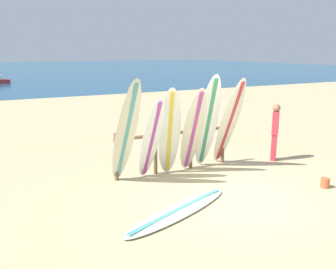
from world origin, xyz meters
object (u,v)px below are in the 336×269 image
surfboard_leaning_center_right (208,122)px  surfboard_leaning_right (229,123)px  surfboard_leaning_far_left (126,133)px  beachgoer_standing (275,130)px  surfboard_rack (174,144)px  surfboard_leaning_center_left (169,132)px  surfboard_leaning_center (193,131)px  surfboard_leaning_left (151,139)px  surfboard_lying_on_sand (179,211)px  sand_bucket (325,183)px

surfboard_leaning_center_right → surfboard_leaning_right: (0.56, -0.11, -0.04)m
surfboard_leaning_far_left → beachgoer_standing: size_ratio=1.56×
surfboard_rack → surfboard_leaning_center_left: size_ratio=1.43×
surfboard_leaning_far_left → beachgoer_standing: (4.22, -0.03, -0.35)m
surfboard_leaning_center → surfboard_leaning_right: 1.06m
surfboard_leaning_center_right → surfboard_leaning_right: size_ratio=1.04×
surfboard_leaning_left → surfboard_lying_on_sand: (-0.27, -1.79, -0.94)m
surfboard_leaning_left → surfboard_leaning_far_left: bearing=-171.5°
surfboard_leaning_center_left → surfboard_lying_on_sand: 2.28m
surfboard_leaning_right → surfboard_leaning_center_right: bearing=168.4°
sand_bucket → beachgoer_standing: bearing=78.3°
surfboard_lying_on_sand → beachgoer_standing: (3.85, 1.67, 0.82)m
surfboard_leaning_right → sand_bucket: bearing=-64.2°
surfboard_lying_on_sand → sand_bucket: size_ratio=12.93×
sand_bucket → surfboard_leaning_far_left: bearing=151.5°
surfboard_rack → surfboard_leaning_center: surfboard_leaning_center is taller
surfboard_leaning_far_left → surfboard_leaning_left: bearing=8.5°
surfboard_leaning_left → sand_bucket: (3.16, -2.16, -0.87)m
surfboard_rack → surfboard_leaning_center_right: bearing=-17.2°
surfboard_leaning_center_left → beachgoer_standing: (3.08, -0.21, -0.21)m
surfboard_leaning_left → surfboard_leaning_right: (2.13, -0.02, 0.19)m
surfboard_leaning_center_left → surfboard_rack: bearing=46.0°
surfboard_leaning_center_left → surfboard_leaning_far_left: bearing=-170.9°
surfboard_rack → surfboard_leaning_far_left: size_ratio=1.27×
surfboard_rack → surfboard_lying_on_sand: (-1.03, -2.14, -0.66)m
surfboard_lying_on_sand → surfboard_leaning_far_left: bearing=102.1°
sand_bucket → surfboard_leaning_center_right: bearing=125.3°
surfboard_leaning_left → surfboard_leaning_center_right: bearing=3.5°
surfboard_leaning_left → surfboard_leaning_center: surfboard_leaning_center is taller
surfboard_leaning_center_right → beachgoer_standing: bearing=-6.1°
surfboard_leaning_center_left → surfboard_leaning_center: surfboard_leaning_center_left is taller
surfboard_leaning_center_left → surfboard_leaning_center: size_ratio=1.00×
beachgoer_standing → sand_bucket: size_ratio=7.34×
surfboard_leaning_center_right → surfboard_leaning_right: 0.57m
surfboard_leaning_center_left → surfboard_leaning_center_right: size_ratio=0.89×
surfboard_lying_on_sand → beachgoer_standing: 4.28m
surfboard_leaning_far_left → surfboard_lying_on_sand: surfboard_leaning_far_left is taller
surfboard_leaning_left → sand_bucket: surfboard_leaning_left is taller
surfboard_lying_on_sand → beachgoer_standing: beachgoer_standing is taller
sand_bucket → surfboard_leaning_center: bearing=134.4°
surfboard_leaning_center → surfboard_lying_on_sand: (-1.35, -1.76, -1.03)m
surfboard_leaning_right → beachgoer_standing: bearing=-4.0°
surfboard_leaning_far_left → sand_bucket: size_ratio=11.42×
surfboard_lying_on_sand → sand_bucket: 3.45m
surfboard_leaning_right → surfboard_leaning_center: bearing=-179.5°
surfboard_leaning_far_left → surfboard_leaning_center_right: 2.21m
surfboard_leaning_center → sand_bucket: 3.13m
surfboard_leaning_far_left → sand_bucket: surfboard_leaning_far_left is taller
surfboard_leaning_far_left → surfboard_leaning_center_left: (1.14, 0.18, -0.14)m
surfboard_leaning_far_left → surfboard_leaning_left: size_ratio=1.24×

